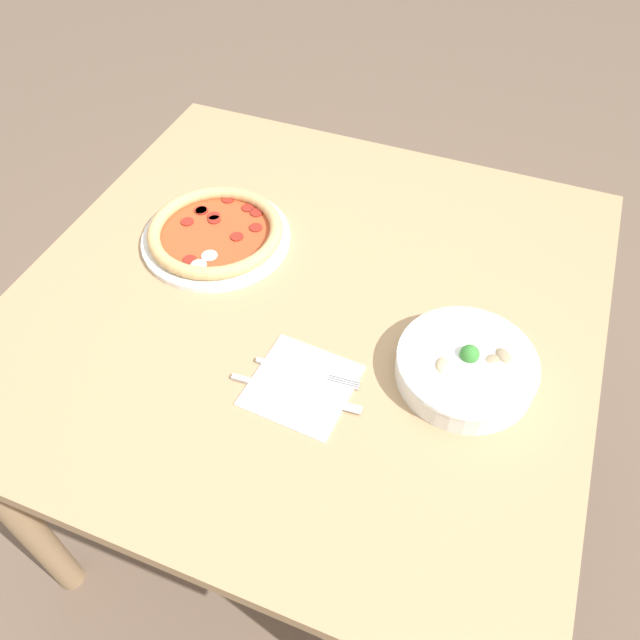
{
  "coord_description": "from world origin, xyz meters",
  "views": [
    {
      "loc": [
        0.73,
        0.31,
        1.6
      ],
      "look_at": [
        0.06,
        0.05,
        0.78
      ],
      "focal_mm": 35.0,
      "sensor_mm": 36.0,
      "label": 1
    }
  ],
  "objects_px": {
    "knife": "(291,392)",
    "fork": "(306,372)",
    "bowl": "(466,366)",
    "pizza": "(216,233)"
  },
  "relations": [
    {
      "from": "knife",
      "to": "fork",
      "type": "bearing_deg",
      "value": 76.62
    },
    {
      "from": "bowl",
      "to": "fork",
      "type": "xyz_separation_m",
      "value": [
        0.09,
        -0.25,
        -0.02
      ]
    },
    {
      "from": "pizza",
      "to": "fork",
      "type": "relative_size",
      "value": 1.65
    },
    {
      "from": "pizza",
      "to": "bowl",
      "type": "height_order",
      "value": "bowl"
    },
    {
      "from": "pizza",
      "to": "knife",
      "type": "xyz_separation_m",
      "value": [
        0.29,
        0.29,
        -0.01
      ]
    },
    {
      "from": "pizza",
      "to": "bowl",
      "type": "distance_m",
      "value": 0.56
    },
    {
      "from": "bowl",
      "to": "knife",
      "type": "relative_size",
      "value": 1.06
    },
    {
      "from": "bowl",
      "to": "fork",
      "type": "relative_size",
      "value": 1.28
    },
    {
      "from": "pizza",
      "to": "fork",
      "type": "bearing_deg",
      "value": 50.37
    },
    {
      "from": "pizza",
      "to": "fork",
      "type": "height_order",
      "value": "pizza"
    }
  ]
}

